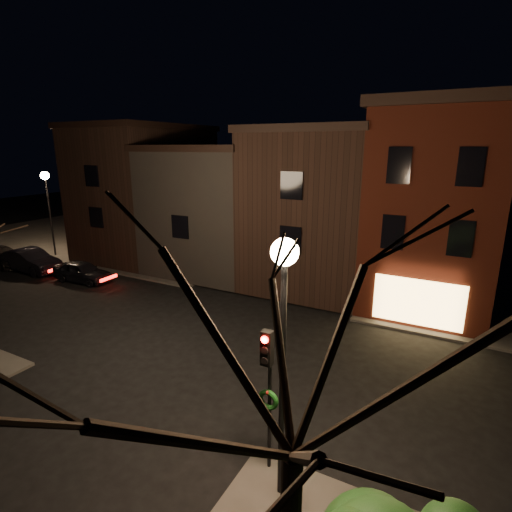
{
  "coord_description": "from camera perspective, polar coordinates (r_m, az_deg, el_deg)",
  "views": [
    {
      "loc": [
        9.44,
        -13.4,
        8.43
      ],
      "look_at": [
        0.55,
        3.39,
        3.2
      ],
      "focal_mm": 28.0,
      "sensor_mm": 36.0,
      "label": 1
    }
  ],
  "objects": [
    {
      "name": "ground",
      "position": [
        18.43,
        -6.6,
        -11.94
      ],
      "size": [
        120.0,
        120.0,
        0.0
      ],
      "primitive_type": "plane",
      "color": "black",
      "rests_on": "ground"
    },
    {
      "name": "sidewalk_far_left",
      "position": [
        45.3,
        -13.3,
        4.32
      ],
      "size": [
        30.0,
        30.0,
        0.12
      ],
      "primitive_type": "cube",
      "color": "#2D2B28",
      "rests_on": "ground"
    },
    {
      "name": "corner_building",
      "position": [
        23.12,
        24.24,
        6.51
      ],
      "size": [
        6.5,
        8.5,
        10.5
      ],
      "color": "#46160C",
      "rests_on": "ground"
    },
    {
      "name": "row_building_a",
      "position": [
        25.44,
        9.5,
        7.05
      ],
      "size": [
        7.3,
        10.3,
        9.4
      ],
      "color": "black",
      "rests_on": "ground"
    },
    {
      "name": "row_building_b",
      "position": [
        28.61,
        -4.53,
        7.11
      ],
      "size": [
        7.8,
        10.3,
        8.4
      ],
      "color": "black",
      "rests_on": "ground"
    },
    {
      "name": "row_building_c",
      "position": [
        32.95,
        -15.41,
        9.02
      ],
      "size": [
        7.3,
        10.3,
        9.9
      ],
      "color": "black",
      "rests_on": "ground"
    },
    {
      "name": "street_lamp_near",
      "position": [
        8.7,
        3.97,
        -6.56
      ],
      "size": [
        0.6,
        0.6,
        6.48
      ],
      "color": "black",
      "rests_on": "sidewalk_near_right"
    },
    {
      "name": "street_lamp_far",
      "position": [
        34.69,
        -27.71,
        8.27
      ],
      "size": [
        0.6,
        0.6,
        6.48
      ],
      "color": "black",
      "rests_on": "sidewalk_far_left"
    },
    {
      "name": "traffic_signal",
      "position": [
        10.42,
        1.72,
        -17.26
      ],
      "size": [
        0.58,
        0.38,
        4.05
      ],
      "color": "black",
      "rests_on": "sidewalk_near_right"
    },
    {
      "name": "bare_tree_right",
      "position": [
        5.74,
        5.84,
        -8.12
      ],
      "size": [
        6.4,
        6.4,
        8.5
      ],
      "color": "black",
      "rests_on": "sidewalk_near_right"
    },
    {
      "name": "parked_car_a",
      "position": [
        27.95,
        -23.58,
        -2.05
      ],
      "size": [
        4.07,
        1.9,
        1.35
      ],
      "primitive_type": "imported",
      "rotation": [
        0.0,
        0.0,
        1.65
      ],
      "color": "black",
      "rests_on": "ground"
    },
    {
      "name": "parked_car_b",
      "position": [
        31.74,
        -29.55,
        -0.57
      ],
      "size": [
        4.85,
        1.71,
        1.6
      ],
      "primitive_type": "imported",
      "rotation": [
        0.0,
        0.0,
        1.57
      ],
      "color": "black",
      "rests_on": "ground"
    },
    {
      "name": "parked_car_c",
      "position": [
        34.48,
        -32.45,
        -0.06
      ],
      "size": [
        4.77,
        2.25,
        1.35
      ],
      "primitive_type": "imported",
      "rotation": [
        0.0,
        0.0,
        1.49
      ],
      "color": "black",
      "rests_on": "ground"
    }
  ]
}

